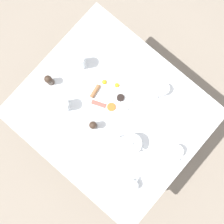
{
  "coord_description": "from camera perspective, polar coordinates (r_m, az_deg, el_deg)",
  "views": [
    {
      "loc": [
        -0.13,
        -0.12,
        2.3
      ],
      "look_at": [
        0.0,
        0.0,
        0.75
      ],
      "focal_mm": 42.0,
      "sensor_mm": 36.0,
      "label": 1
    }
  ],
  "objects": [
    {
      "name": "water_glass_short",
      "position": [
        1.58,
        -7.05,
        10.88
      ],
      "size": [
        0.07,
        0.07,
        0.13
      ],
      "color": "white",
      "rests_on": "table"
    },
    {
      "name": "teapot_near",
      "position": [
        1.52,
        4.18,
        -6.83
      ],
      "size": [
        0.11,
        0.19,
        0.12
      ],
      "rotation": [
        0.0,
        0.0,
        4.98
      ],
      "color": "white",
      "rests_on": "table"
    },
    {
      "name": "knife_by_plate",
      "position": [
        1.57,
        -5.33,
        -8.43
      ],
      "size": [
        0.18,
        0.15,
        0.0
      ],
      "rotation": [
        0.0,
        0.0,
        0.86
      ],
      "color": "silver",
      "rests_on": "table"
    },
    {
      "name": "creamer_jug",
      "position": [
        1.56,
        4.47,
        -15.57
      ],
      "size": [
        0.08,
        0.06,
        0.05
      ],
      "color": "white",
      "rests_on": "table"
    },
    {
      "name": "table",
      "position": [
        1.64,
        0.0,
        -0.36
      ],
      "size": [
        0.93,
        1.07,
        0.73
      ],
      "color": "silver",
      "rests_on": "ground_plane"
    },
    {
      "name": "breakfast_plate",
      "position": [
        1.58,
        -0.93,
        3.83
      ],
      "size": [
        0.3,
        0.3,
        0.04
      ],
      "color": "white",
      "rests_on": "table"
    },
    {
      "name": "pepper_grinder",
      "position": [
        1.6,
        -13.54,
        6.75
      ],
      "size": [
        0.05,
        0.05,
        0.1
      ],
      "color": "#38281E",
      "rests_on": "table"
    },
    {
      "name": "fork_by_plate",
      "position": [
        1.61,
        -13.71,
        -3.51
      ],
      "size": [
        0.19,
        0.03,
        0.0
      ],
      "rotation": [
        0.0,
        0.0,
        4.78
      ],
      "color": "silver",
      "rests_on": "table"
    },
    {
      "name": "ground_plane",
      "position": [
        2.3,
        0.0,
        -2.13
      ],
      "size": [
        8.0,
        8.0,
        0.0
      ],
      "primitive_type": "plane",
      "color": "gray"
    },
    {
      "name": "teacup_with_saucer_right",
      "position": [
        1.59,
        10.8,
        4.83
      ],
      "size": [
        0.15,
        0.15,
        0.07
      ],
      "color": "white",
      "rests_on": "table"
    },
    {
      "name": "spoon_for_tea",
      "position": [
        1.7,
        -4.74,
        16.46
      ],
      "size": [
        0.15,
        0.06,
        0.0
      ],
      "rotation": [
        0.0,
        0.0,
        5.02
      ],
      "color": "silver",
      "rests_on": "table"
    },
    {
      "name": "salt_grinder",
      "position": [
        1.52,
        -4.11,
        -2.92
      ],
      "size": [
        0.05,
        0.05,
        0.1
      ],
      "color": "#38281E",
      "rests_on": "table"
    },
    {
      "name": "teacup_with_saucer_left",
      "position": [
        1.58,
        13.61,
        -8.31
      ],
      "size": [
        0.15,
        0.15,
        0.07
      ],
      "color": "white",
      "rests_on": "table"
    },
    {
      "name": "water_glass_tall",
      "position": [
        1.55,
        -10.39,
        1.52
      ],
      "size": [
        0.07,
        0.07,
        0.11
      ],
      "color": "white",
      "rests_on": "table"
    }
  ]
}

